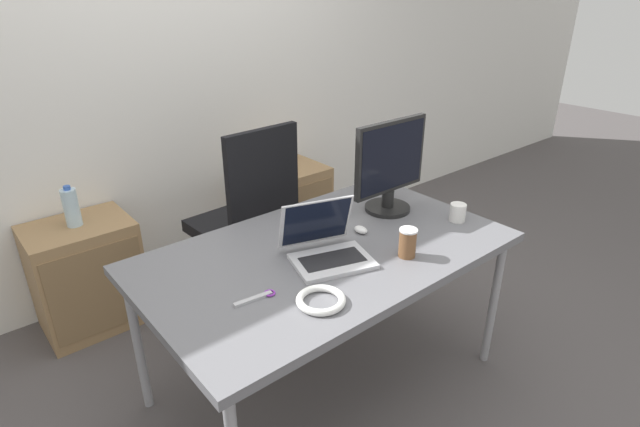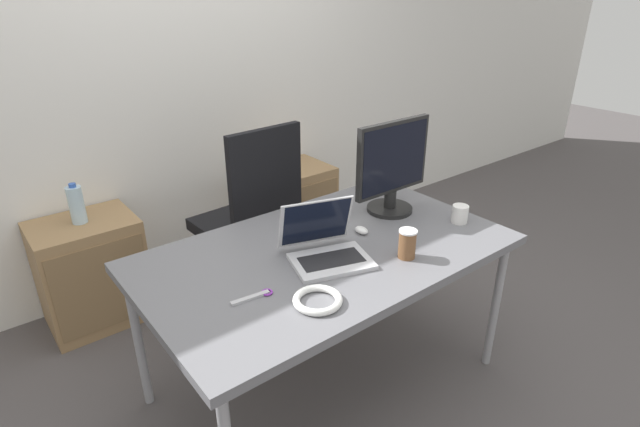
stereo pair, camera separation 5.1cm
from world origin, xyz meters
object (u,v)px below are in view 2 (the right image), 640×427
cabinet_left (92,272)px  cabinet_right (292,209)px  water_bottle (77,205)px  coffee_cup_white (460,214)px  coffee_cup_brown (407,244)px  monitor (392,168)px  laptop_center (326,248)px  mouse (361,230)px  cable_coil (318,300)px  office_chair (250,237)px

cabinet_left → cabinet_right: size_ratio=1.00×
water_bottle → coffee_cup_white: water_bottle is taller
cabinet_left → coffee_cup_brown: coffee_cup_brown is taller
cabinet_right → water_bottle: bearing=179.9°
monitor → coffee_cup_brown: 0.50m
laptop_center → monitor: 0.61m
monitor → coffee_cup_white: bearing=-61.5°
laptop_center → cabinet_right: bearing=60.6°
monitor → mouse: monitor is taller
cabinet_left → laptop_center: laptop_center is taller
mouse → cable_coil: bearing=-148.2°
office_chair → coffee_cup_brown: bearing=-83.1°
monitor → cable_coil: bearing=-152.4°
water_bottle → mouse: size_ratio=3.12×
cabinet_right → water_bottle: (-1.37, 0.00, 0.41)m
cabinet_right → cabinet_left: bearing=180.0°
office_chair → coffee_cup_white: office_chair is taller
water_bottle → cabinet_left: bearing=-90.0°
coffee_cup_white → cabinet_right: bearing=90.0°
coffee_cup_brown → monitor: bearing=53.0°
laptop_center → coffee_cup_white: size_ratio=4.39×
office_chair → laptop_center: (-0.14, -0.87, 0.36)m
cabinet_right → monitor: bearing=-98.5°
cabinet_right → monitor: (-0.16, -1.09, 0.66)m
cabinet_left → cable_coil: bearing=-73.9°
cabinet_left → mouse: (0.93, -1.19, 0.45)m
mouse → coffee_cup_brown: 0.28m
cabinet_left → cable_coil: cable_coil is taller
cabinet_left → monitor: bearing=-42.1°
laptop_center → coffee_cup_brown: size_ratio=3.02×
monitor → mouse: (-0.28, -0.10, -0.21)m
water_bottle → mouse: bearing=-52.2°
office_chair → cabinet_left: size_ratio=1.81×
coffee_cup_white → laptop_center: bearing=170.0°
coffee_cup_white → cable_coil: (-0.94, -0.10, -0.03)m
water_bottle → coffee_cup_brown: (0.93, -1.47, 0.08)m
water_bottle → laptop_center: size_ratio=0.59×
cabinet_left → laptop_center: (0.66, -1.27, 0.48)m
office_chair → mouse: bearing=-80.6°
cabinet_right → laptop_center: 1.53m
laptop_center → office_chair: bearing=81.0°
laptop_center → coffee_cup_brown: laptop_center is taller
cabinet_left → coffee_cup_brown: 1.81m
mouse → coffee_cup_white: coffee_cup_white is taller
mouse → coffee_cup_white: 0.49m
cabinet_right → coffee_cup_white: size_ratio=7.20×
cable_coil → mouse: bearing=31.8°
cabinet_right → mouse: mouse is taller
cabinet_right → water_bottle: size_ratio=2.79×
cabinet_left → water_bottle: 0.41m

